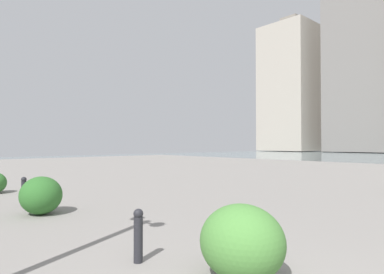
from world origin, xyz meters
TOP-DOWN VIEW (x-y plane):
  - building_annex at (21.54, -68.45)m, footprint 17.32×14.59m
  - building_highrise at (39.42, -66.47)m, footprint 11.32×13.38m
  - bollard_near at (2.72, -0.74)m, footprint 0.13×0.13m
  - bollard_mid at (8.06, -0.78)m, footprint 0.13×0.13m
  - shrub_low at (6.66, -0.75)m, footprint 0.98×0.88m
  - shrub_wide at (1.45, -1.31)m, footprint 1.02×0.92m

SIDE VIEW (x-z plane):
  - bollard_near at x=2.72m, z-range 0.02..0.72m
  - bollard_mid at x=8.06m, z-range 0.02..0.73m
  - shrub_low at x=6.66m, z-range 0.00..0.83m
  - shrub_wide at x=1.45m, z-range 0.00..0.86m
  - building_highrise at x=39.42m, z-range -1.03..29.57m
  - building_annex at x=21.54m, z-range -1.03..34.86m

